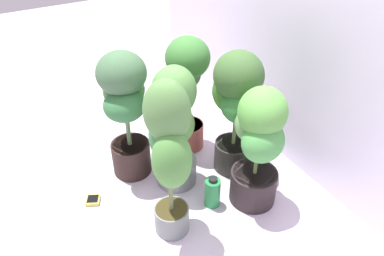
# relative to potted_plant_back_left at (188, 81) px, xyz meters

# --- Properties ---
(ground_plane) EXTENTS (8.00, 8.00, 0.00)m
(ground_plane) POSITION_rel_potted_plant_back_left_xyz_m (0.33, -0.34, -0.51)
(ground_plane) COLOR silver
(ground_plane) RESTS_ON ground
(mylar_back_wall) EXTENTS (3.20, 0.01, 2.00)m
(mylar_back_wall) POSITION_rel_potted_plant_back_left_xyz_m (0.33, 0.52, 0.49)
(mylar_back_wall) COLOR silver
(mylar_back_wall) RESTS_ON ground
(potted_plant_back_left) EXTENTS (0.40, 0.40, 0.81)m
(potted_plant_back_left) POSITION_rel_potted_plant_back_left_xyz_m (0.00, 0.00, 0.00)
(potted_plant_back_left) COLOR #984A3D
(potted_plant_back_left) RESTS_ON ground
(potted_plant_front_left) EXTENTS (0.39, 0.37, 0.83)m
(potted_plant_front_left) POSITION_rel_potted_plant_back_left_xyz_m (0.06, -0.45, -0.01)
(potted_plant_front_left) COLOR black
(potted_plant_front_left) RESTS_ON ground
(potted_plant_back_right) EXTENTS (0.38, 0.38, 0.75)m
(potted_plant_back_right) POSITION_rel_potted_plant_back_left_xyz_m (0.65, 0.08, -0.09)
(potted_plant_back_right) COLOR #2A2121
(potted_plant_back_right) RESTS_ON ground
(potted_plant_front_right) EXTENTS (0.38, 0.29, 0.93)m
(potted_plant_front_right) POSITION_rel_potted_plant_back_left_xyz_m (0.62, -0.44, 0.06)
(potted_plant_front_right) COLOR slate
(potted_plant_front_right) RESTS_ON ground
(potted_plant_center) EXTENTS (0.39, 0.36, 0.80)m
(potted_plant_center) POSITION_rel_potted_plant_back_left_xyz_m (0.29, -0.24, -0.05)
(potted_plant_center) COLOR slate
(potted_plant_center) RESTS_ON ground
(potted_plant_back_center) EXTENTS (0.45, 0.38, 0.82)m
(potted_plant_back_center) POSITION_rel_potted_plant_back_left_xyz_m (0.34, 0.14, -0.00)
(potted_plant_back_center) COLOR #2B2A24
(potted_plant_back_center) RESTS_ON ground
(hygrometer_box) EXTENTS (0.11, 0.11, 0.03)m
(hygrometer_box) POSITION_rel_potted_plant_back_left_xyz_m (0.21, -0.76, -0.50)
(hygrometer_box) COLOR #D0CD4B
(hygrometer_box) RESTS_ON ground
(nutrient_bottle) EXTENTS (0.09, 0.09, 0.20)m
(nutrient_bottle) POSITION_rel_potted_plant_back_left_xyz_m (0.57, -0.15, -0.42)
(nutrient_bottle) COLOR #268743
(nutrient_bottle) RESTS_ON ground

